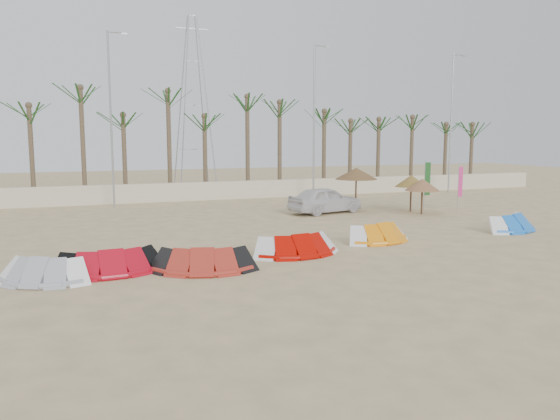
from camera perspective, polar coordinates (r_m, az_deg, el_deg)
name	(u,v)px	position (r m, az deg, el deg)	size (l,w,h in m)	color
ground	(343,270)	(18.81, 6.61, -6.20)	(120.00, 120.00, 0.00)	#D6B37F
boundary_wall	(200,191)	(39.29, -8.41, 1.95)	(60.00, 0.30, 1.30)	beige
palm_line	(202,110)	(40.76, -8.11, 10.32)	(52.00, 4.00, 7.70)	brown
lamp_b	(111,116)	(36.28, -17.21, 9.33)	(1.25, 0.14, 11.00)	#A5A8AD
lamp_c	(314,119)	(39.79, 3.62, 9.47)	(1.25, 0.14, 11.00)	#A5A8AD
lamp_d	(451,121)	(46.10, 17.48, 8.88)	(1.25, 0.14, 11.00)	#A5A8AD
pylon	(195,192)	(45.40, -8.83, 1.88)	(3.00, 3.00, 14.00)	#A5A8AD
kite_grey	(42,268)	(18.67, -23.63, -5.60)	(3.34, 2.49, 0.90)	#A0A4AD
kite_red_left	(109,259)	(19.21, -17.41, -4.93)	(3.66, 1.76, 0.90)	#B50A1A
kite_red_mid	(201,257)	(18.81, -8.26, -4.92)	(3.75, 2.33, 0.90)	#AA2A1D
kite_red_right	(294,243)	(21.10, 1.50, -3.47)	(3.56, 1.85, 0.90)	#B30800
kite_orange	(376,231)	(24.08, 10.04, -2.20)	(3.41, 2.13, 0.90)	orange
kite_blue	(508,221)	(28.72, 22.71, -1.10)	(3.63, 2.43, 0.90)	blue
parasol_left	(356,174)	(33.50, 7.97, 3.79)	(2.60, 2.60, 2.63)	#4C331E
parasol_mid	(422,185)	(32.87, 14.65, 2.57)	(2.02, 2.02, 2.08)	#4C331E
parasol_right	(411,181)	(33.81, 13.56, 2.97)	(1.95, 1.95, 2.21)	#4C331E
flag_pink	(460,183)	(35.27, 18.34, 2.68)	(0.45, 0.13, 2.83)	#A5A8AD
flag_green	(427,180)	(34.73, 15.10, 3.02)	(0.45, 0.04, 3.12)	#A5A8AD
car	(325,200)	(32.43, 4.76, 1.06)	(1.86, 4.62, 1.57)	silver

